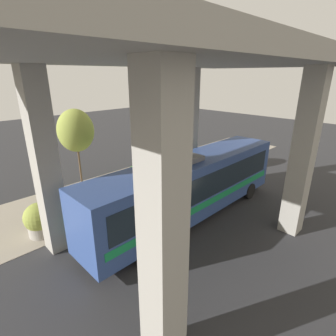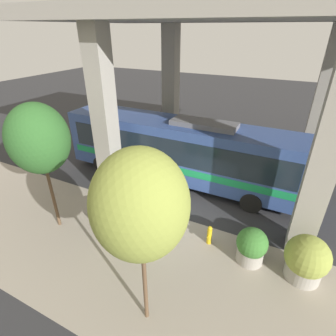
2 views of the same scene
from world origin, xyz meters
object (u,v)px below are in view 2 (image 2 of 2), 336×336
planter_back (151,225)px  planter_extra (118,220)px  planter_front (306,259)px  planter_middle (252,246)px  street_tree_far (140,205)px  bus (179,148)px  street_tree_near (39,139)px  fire_hydrant (209,235)px

planter_back → planter_extra: 1.35m
planter_front → planter_extra: size_ratio=1.05×
planter_middle → planter_front: bearing=-87.9°
planter_back → street_tree_far: size_ratio=0.30×
planter_extra → planter_back: bearing=-75.1°
bus → planter_middle: size_ratio=8.98×
planter_extra → street_tree_far: street_tree_far is taller
planter_middle → street_tree_far: (-3.54, 2.32, 3.40)m
bus → street_tree_near: bearing=151.7°
fire_hydrant → planter_middle: bearing=-96.3°
planter_front → street_tree_far: (-3.60, 4.09, 3.27)m
fire_hydrant → street_tree_far: 5.28m
planter_front → fire_hydrant: bearing=88.1°
bus → fire_hydrant: 5.28m
planter_back → street_tree_near: street_tree_near is taller
planter_back → planter_extra: size_ratio=1.01×
fire_hydrant → planter_back: bearing=114.0°
bus → planter_front: size_ratio=7.55×
street_tree_far → fire_hydrant: bearing=-10.6°
bus → fire_hydrant: bus is taller
planter_back → planter_front: bearing=-81.4°
bus → street_tree_near: street_tree_near is taller
bus → street_tree_far: bearing=-162.5°
bus → planter_back: size_ratio=7.83×
planter_back → street_tree_near: 5.28m
fire_hydrant → planter_back: (-0.95, 2.12, 0.42)m
bus → planter_front: bearing=-122.1°
planter_middle → planter_extra: bearing=102.4°
bus → planter_front: 7.77m
planter_extra → bus: bearing=-3.3°
planter_middle → street_tree_near: street_tree_near is taller
street_tree_far → planter_back: bearing=27.2°
planter_front → bus: bearing=57.9°
planter_middle → planter_back: planter_back is taller
fire_hydrant → street_tree_far: street_tree_far is taller
street_tree_near → street_tree_far: size_ratio=0.98×
fire_hydrant → street_tree_near: street_tree_near is taller
planter_back → bus: bearing=11.5°
bus → street_tree_far: (-7.69, -2.43, 2.14)m
planter_extra → street_tree_far: bearing=-131.6°
fire_hydrant → bus: bearing=38.2°
planter_front → planter_extra: 6.92m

